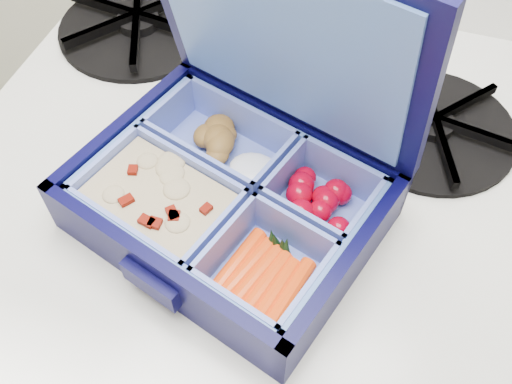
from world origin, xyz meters
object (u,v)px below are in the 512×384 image
(stove, at_px, (272,344))
(bento_box, at_px, (229,201))
(burner_grate, at_px, (434,123))
(fork, at_px, (357,144))

(stove, bearing_deg, bento_box, -107.94)
(bento_box, height_order, burner_grate, bento_box)
(bento_box, distance_m, fork, 0.16)
(fork, bearing_deg, bento_box, -103.02)
(stove, relative_size, fork, 5.20)
(fork, bearing_deg, burner_grate, 56.04)
(stove, relative_size, burner_grate, 5.60)
(stove, distance_m, fork, 0.49)
(bento_box, relative_size, burner_grate, 1.44)
(bento_box, distance_m, burner_grate, 0.23)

